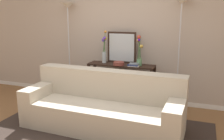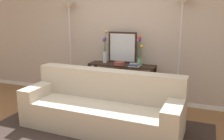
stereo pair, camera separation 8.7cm
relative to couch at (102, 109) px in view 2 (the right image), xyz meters
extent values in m
cube|color=white|center=(-0.13, 1.47, -0.27)|extent=(12.00, 0.15, 0.09)
cube|color=#B7A899|center=(-0.13, 1.47, 1.20)|extent=(12.00, 0.14, 2.86)
cube|color=#332823|center=(0.00, -0.16, -0.31)|extent=(3.33, 1.79, 0.01)
cube|color=#BCB29E|center=(0.00, -0.06, -0.11)|extent=(2.46, 0.92, 0.42)
cube|color=#BCB29E|center=(0.01, 0.24, 0.33)|extent=(2.45, 0.32, 0.46)
cube|color=#BCB29E|center=(-1.10, -0.03, -0.02)|extent=(0.26, 0.86, 0.60)
cube|color=#BCB29E|center=(1.10, -0.09, -0.02)|extent=(0.26, 0.86, 0.60)
cube|color=black|center=(-0.07, 1.10, 0.47)|extent=(1.29, 0.34, 0.03)
cube|color=black|center=(-0.07, 1.10, -0.17)|extent=(1.18, 0.29, 0.01)
cube|color=black|center=(-0.69, 0.95, 0.07)|extent=(0.05, 0.05, 0.77)
cube|color=black|center=(0.55, 0.95, 0.07)|extent=(0.05, 0.05, 0.77)
cube|color=black|center=(-0.69, 1.24, 0.07)|extent=(0.05, 0.05, 0.77)
cube|color=black|center=(0.55, 1.24, 0.07)|extent=(0.05, 0.05, 0.77)
cylinder|color=silver|center=(-1.26, 1.21, -0.31)|extent=(0.26, 0.26, 0.02)
cylinder|color=silver|center=(-1.26, 1.21, 0.63)|extent=(0.02, 0.02, 1.84)
cone|color=silver|center=(-1.26, 1.21, 1.60)|extent=(0.28, 0.28, 0.10)
cylinder|color=silver|center=(0.98, 1.21, -0.31)|extent=(0.26, 0.26, 0.02)
cylinder|color=silver|center=(0.98, 1.21, 0.65)|extent=(0.02, 0.02, 1.89)
cone|color=silver|center=(0.98, 1.21, 1.65)|extent=(0.28, 0.28, 0.10)
cube|color=black|center=(-0.11, 1.24, 0.79)|extent=(0.57, 0.02, 0.60)
cube|color=silver|center=(-0.11, 1.23, 0.79)|extent=(0.50, 0.01, 0.53)
cylinder|color=silver|center=(-0.43, 1.12, 0.59)|extent=(0.08, 0.08, 0.22)
cylinder|color=#3D7538|center=(-0.42, 1.13, 0.83)|extent=(0.04, 0.02, 0.26)
sphere|color=yellow|center=(-0.42, 1.15, 0.96)|extent=(0.07, 0.07, 0.07)
cylinder|color=#3D7538|center=(-0.42, 1.13, 0.89)|extent=(0.05, 0.03, 0.39)
sphere|color=orange|center=(-0.41, 1.14, 1.09)|extent=(0.05, 0.05, 0.05)
cylinder|color=#3D7538|center=(-0.43, 1.13, 0.82)|extent=(0.03, 0.02, 0.23)
sphere|color=#6D3ED1|center=(-0.44, 1.14, 0.93)|extent=(0.07, 0.07, 0.07)
cylinder|color=#3D7538|center=(-0.42, 1.11, 0.84)|extent=(0.02, 0.02, 0.28)
sphere|color=#6F41D1|center=(-0.40, 1.09, 0.98)|extent=(0.06, 0.06, 0.06)
cylinder|color=#669E6B|center=(0.29, 1.09, 0.55)|extent=(0.10, 0.10, 0.13)
cylinder|color=#3D7538|center=(0.28, 1.10, 0.82)|extent=(0.05, 0.04, 0.39)
sphere|color=#C8412F|center=(0.27, 1.11, 1.01)|extent=(0.07, 0.07, 0.07)
cylinder|color=#3D7538|center=(0.28, 1.09, 0.79)|extent=(0.01, 0.05, 0.33)
sphere|color=#DF8C3F|center=(0.26, 1.08, 0.95)|extent=(0.05, 0.05, 0.05)
cylinder|color=#3D7538|center=(0.29, 1.07, 0.79)|extent=(0.05, 0.01, 0.35)
sphere|color=#5217CF|center=(0.28, 1.05, 0.97)|extent=(0.05, 0.05, 0.05)
cylinder|color=#3D7538|center=(0.30, 1.09, 0.73)|extent=(0.01, 0.03, 0.23)
sphere|color=gold|center=(0.32, 1.08, 0.85)|extent=(0.07, 0.07, 0.07)
cylinder|color=brown|center=(-0.08, 1.00, 0.51)|extent=(0.20, 0.20, 0.06)
torus|color=brown|center=(-0.08, 1.00, 0.55)|extent=(0.20, 0.20, 0.01)
cube|color=silver|center=(0.21, 0.98, 0.49)|extent=(0.21, 0.15, 0.02)
cube|color=navy|center=(0.20, 0.98, 0.51)|extent=(0.19, 0.14, 0.02)
cube|color=slate|center=(0.22, 0.99, 0.53)|extent=(0.18, 0.14, 0.02)
cube|color=#2D2D33|center=(-0.57, 1.10, -0.25)|extent=(0.05, 0.16, 0.13)
cube|color=#BC3328|center=(-0.52, 1.10, -0.27)|extent=(0.05, 0.17, 0.10)
cube|color=#B77F33|center=(-0.48, 1.10, -0.25)|extent=(0.03, 0.17, 0.13)
cube|color=silver|center=(-0.43, 1.10, -0.27)|extent=(0.06, 0.16, 0.10)
cube|color=slate|center=(-0.37, 1.10, -0.26)|extent=(0.05, 0.15, 0.11)
cube|color=gold|center=(-0.32, 1.10, -0.26)|extent=(0.05, 0.17, 0.12)
cube|color=navy|center=(-0.27, 1.10, -0.26)|extent=(0.03, 0.14, 0.12)
cube|color=#236033|center=(-0.23, 1.10, -0.26)|extent=(0.05, 0.17, 0.12)
cube|color=#1E7075|center=(-0.17, 1.10, -0.27)|extent=(0.06, 0.17, 0.10)
cube|color=maroon|center=(-0.12, 1.10, -0.26)|extent=(0.04, 0.15, 0.11)
camera|label=1|loc=(1.38, -3.34, 1.45)|focal=39.91mm
camera|label=2|loc=(1.46, -3.31, 1.45)|focal=39.91mm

